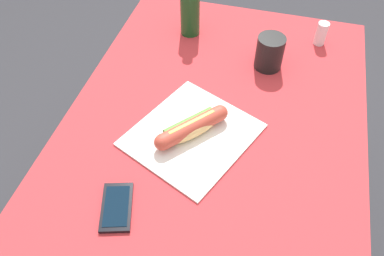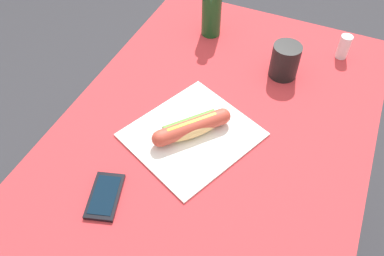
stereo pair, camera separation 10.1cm
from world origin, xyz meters
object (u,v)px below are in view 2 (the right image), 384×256
hot_dog (192,127)px  drinking_cup (285,61)px  cell_phone (105,196)px  salt_shaker (344,47)px  soda_bottle (212,9)px

hot_dog → drinking_cup: 0.37m
cell_phone → salt_shaker: bearing=-28.8°
hot_dog → soda_bottle: soda_bottle is taller
salt_shaker → hot_dog: bearing=148.5°
drinking_cup → salt_shaker: (0.16, -0.15, -0.01)m
soda_bottle → hot_dog: bearing=-164.1°
hot_dog → salt_shaker: size_ratio=2.30×
cell_phone → soda_bottle: size_ratio=0.65×
drinking_cup → soda_bottle: bearing=69.1°
cell_phone → drinking_cup: 0.64m
soda_bottle → drinking_cup: size_ratio=2.04×
hot_dog → soda_bottle: size_ratio=0.83×
cell_phone → soda_bottle: bearing=1.4°
drinking_cup → cell_phone: bearing=155.9°
hot_dog → salt_shaker: salt_shaker is taller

